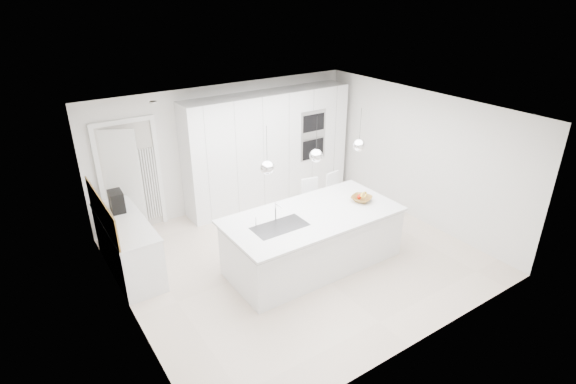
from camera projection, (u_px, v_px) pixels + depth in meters
floor at (298, 257)px, 7.63m from camera, size 5.50×5.50×0.00m
wall_back at (227, 147)px, 8.98m from camera, size 5.50×0.00×5.50m
wall_left at (122, 240)px, 5.71m from camera, size 0.00×5.00×5.00m
ceiling at (299, 113)px, 6.57m from camera, size 5.50×5.50×0.00m
tall_cabinets at (269, 148)px, 9.20m from camera, size 3.60×0.60×2.30m
oven_stack at (313, 135)px, 9.34m from camera, size 0.62×0.04×1.05m
doorway_frame at (131, 179)px, 8.07m from camera, size 1.11×0.08×2.13m
hallway_door at (118, 184)px, 7.91m from camera, size 0.76×0.38×2.00m
radiator at (150, 184)px, 8.30m from camera, size 0.32×0.04×1.40m
left_base_cabinets at (128, 247)px, 7.11m from camera, size 0.60×1.80×0.86m
left_worktop at (124, 222)px, 6.92m from camera, size 0.62×1.82×0.04m
oak_backsplash at (101, 211)px, 6.66m from camera, size 0.02×1.80×0.50m
island_base at (314, 241)px, 7.27m from camera, size 2.80×1.20×0.86m
island_worktop at (313, 215)px, 7.12m from camera, size 2.84×1.40×0.04m
island_sink at (280, 231)px, 6.78m from camera, size 0.84×0.44×0.18m
island_tap at (275, 212)px, 6.86m from camera, size 0.02×0.02×0.30m
pendant_left at (267, 168)px, 6.22m from camera, size 0.20×0.20×0.20m
pendant_mid at (316, 156)px, 6.65m from camera, size 0.20×0.20×0.20m
pendant_right at (359, 145)px, 7.08m from camera, size 0.20×0.20×0.20m
fruit_bowl at (361, 199)px, 7.52m from camera, size 0.44×0.44×0.08m
espresso_machine at (117, 201)px, 7.14m from camera, size 0.22×0.33×0.34m
bar_stool_left at (313, 207)px, 8.21m from camera, size 0.42×0.53×1.02m
bar_stool_right at (336, 199)px, 8.57m from camera, size 0.38×0.49×0.98m
apple_a at (360, 197)px, 7.53m from camera, size 0.08×0.08×0.08m
apple_b at (359, 197)px, 7.52m from camera, size 0.07×0.07×0.07m
banana_bunch at (364, 195)px, 7.51m from camera, size 0.22×0.16×0.20m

